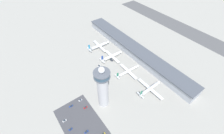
# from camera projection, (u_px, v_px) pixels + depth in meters

# --- Properties ---
(ground_plane) EXTENTS (1000.00, 1000.00, 0.00)m
(ground_plane) POSITION_uv_depth(u_px,v_px,m) (98.00, 71.00, 224.28)
(ground_plane) COLOR #9E9B93
(terminal_building) EXTENTS (229.35, 25.00, 14.35)m
(terminal_building) POSITION_uv_depth(u_px,v_px,m) (134.00, 50.00, 248.78)
(terminal_building) COLOR #A3A8B2
(terminal_building) RESTS_ON ground
(runway_strip) EXTENTS (344.02, 44.00, 0.01)m
(runway_strip) POSITION_uv_depth(u_px,v_px,m) (182.00, 28.00, 311.53)
(runway_strip) COLOR #515154
(runway_strip) RESTS_ON ground
(control_tower) EXTENTS (17.49, 17.49, 61.83)m
(control_tower) POSITION_uv_depth(u_px,v_px,m) (103.00, 88.00, 163.74)
(control_tower) COLOR #BCBCC1
(control_tower) RESTS_ON ground
(parking_lot_surface) EXTENTS (64.00, 40.00, 0.01)m
(parking_lot_surface) POSITION_uv_depth(u_px,v_px,m) (81.00, 123.00, 167.39)
(parking_lot_surface) COLOR #424247
(parking_lot_surface) RESTS_ON ground
(airplane_gate_alpha) EXTENTS (37.99, 40.04, 14.62)m
(airplane_gate_alpha) POSITION_uv_depth(u_px,v_px,m) (99.00, 46.00, 260.59)
(airplane_gate_alpha) COLOR silver
(airplane_gate_alpha) RESTS_ON ground
(airplane_gate_bravo) EXTENTS (36.93, 38.10, 14.13)m
(airplane_gate_bravo) POSITION_uv_depth(u_px,v_px,m) (112.00, 56.00, 241.30)
(airplane_gate_bravo) COLOR white
(airplane_gate_bravo) RESTS_ON ground
(airplane_gate_charlie) EXTENTS (36.05, 39.85, 11.51)m
(airplane_gate_charlie) POSITION_uv_depth(u_px,v_px,m) (128.00, 71.00, 218.11)
(airplane_gate_charlie) COLOR white
(airplane_gate_charlie) RESTS_ON ground
(airplane_gate_delta) EXTENTS (41.54, 35.82, 13.25)m
(airplane_gate_delta) POSITION_uv_depth(u_px,v_px,m) (150.00, 89.00, 195.19)
(airplane_gate_delta) COLOR silver
(airplane_gate_delta) RESTS_ON ground
(service_truck_catering) EXTENTS (5.95, 2.81, 3.20)m
(service_truck_catering) POSITION_uv_depth(u_px,v_px,m) (111.00, 60.00, 240.17)
(service_truck_catering) COLOR black
(service_truck_catering) RESTS_ON ground
(service_truck_fuel) EXTENTS (5.82, 7.55, 2.52)m
(service_truck_fuel) POSITION_uv_depth(u_px,v_px,m) (99.00, 66.00, 230.04)
(service_truck_fuel) COLOR black
(service_truck_fuel) RESTS_ON ground
(car_black_suv) EXTENTS (2.00, 4.37, 1.50)m
(car_black_suv) POSITION_uv_depth(u_px,v_px,m) (103.00, 134.00, 157.79)
(car_black_suv) COLOR black
(car_black_suv) RESTS_ON ground
(car_silver_sedan) EXTENTS (1.92, 4.48, 1.42)m
(car_silver_sedan) POSITION_uv_depth(u_px,v_px,m) (80.00, 100.00, 187.39)
(car_silver_sedan) COLOR black
(car_silver_sedan) RESTS_ON ground
(car_green_van) EXTENTS (1.97, 4.69, 1.56)m
(car_green_van) POSITION_uv_depth(u_px,v_px,m) (85.00, 107.00, 180.18)
(car_green_van) COLOR black
(car_green_van) RESTS_ON ground
(car_red_hatchback) EXTENTS (1.83, 4.53, 1.47)m
(car_red_hatchback) POSITION_uv_depth(u_px,v_px,m) (65.00, 121.00, 168.36)
(car_red_hatchback) COLOR black
(car_red_hatchback) RESTS_ON ground
(car_navy_sedan) EXTENTS (1.93, 4.11, 1.44)m
(car_navy_sedan) POSITION_uv_depth(u_px,v_px,m) (71.00, 129.00, 161.47)
(car_navy_sedan) COLOR black
(car_navy_sedan) RESTS_ON ground
(car_maroon_suv) EXTENTS (1.86, 4.77, 1.41)m
(car_maroon_suv) POSITION_uv_depth(u_px,v_px,m) (71.00, 106.00, 181.51)
(car_maroon_suv) COLOR black
(car_maroon_suv) RESTS_ON ground
(car_blue_compact) EXTENTS (1.98, 4.56, 1.36)m
(car_blue_compact) POSITION_uv_depth(u_px,v_px,m) (86.00, 132.00, 159.58)
(car_blue_compact) COLOR black
(car_blue_compact) RESTS_ON ground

